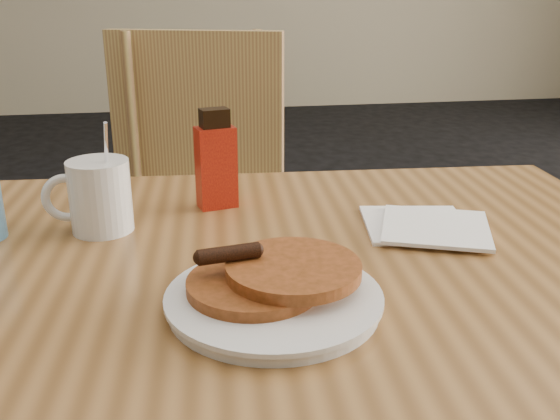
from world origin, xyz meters
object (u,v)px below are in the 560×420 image
object	(u,v)px
chair_main_far	(201,198)
pancake_plate	(273,291)
coffee_mug	(98,195)
main_table	(235,290)
syrup_bottle	(216,162)

from	to	relation	value
chair_main_far	pancake_plate	size ratio (longest dim) A/B	3.90
chair_main_far	pancake_plate	bearing A→B (deg)	-68.19
chair_main_far	coffee_mug	xyz separation A→B (m)	(-0.17, -0.57, 0.21)
main_table	pancake_plate	bearing A→B (deg)	-74.12
chair_main_far	pancake_plate	xyz separation A→B (m)	(0.05, -0.85, 0.17)
main_table	pancake_plate	xyz separation A→B (m)	(0.04, -0.12, 0.06)
main_table	chair_main_far	xyz separation A→B (m)	(-0.02, 0.73, -0.11)
main_table	chair_main_far	world-z (taller)	chair_main_far
coffee_mug	syrup_bottle	size ratio (longest dim) A/B	1.04
chair_main_far	syrup_bottle	distance (m)	0.54
main_table	syrup_bottle	distance (m)	0.27
chair_main_far	pancake_plate	world-z (taller)	chair_main_far
pancake_plate	syrup_bottle	bearing A→B (deg)	96.47
coffee_mug	syrup_bottle	xyz separation A→B (m)	(0.19, 0.08, 0.02)
syrup_bottle	main_table	bearing A→B (deg)	-101.44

